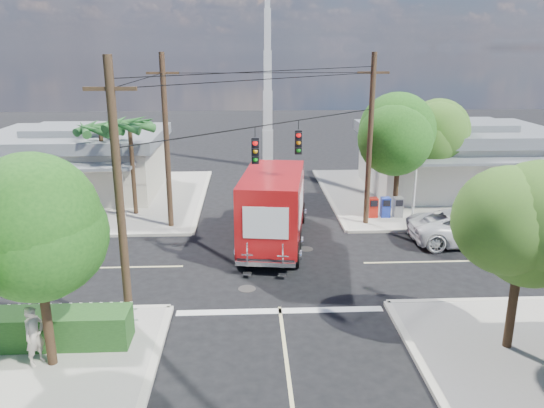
{
  "coord_description": "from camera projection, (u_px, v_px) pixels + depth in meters",
  "views": [
    {
      "loc": [
        -1.1,
        -21.61,
        9.17
      ],
      "look_at": [
        0.0,
        2.0,
        2.2
      ],
      "focal_mm": 35.0,
      "sensor_mm": 36.0,
      "label": 1
    }
  ],
  "objects": [
    {
      "name": "ground",
      "position": [
        274.0,
        265.0,
        23.35
      ],
      "size": [
        120.0,
        120.0,
        0.0
      ],
      "primitive_type": "plane",
      "color": "black",
      "rests_on": "ground"
    },
    {
      "name": "parked_car",
      "position": [
        470.0,
        228.0,
        25.68
      ],
      "size": [
        5.89,
        2.76,
        1.63
      ],
      "primitive_type": "imported",
      "rotation": [
        0.0,
        0.0,
        1.56
      ],
      "color": "silver",
      "rests_on": "ground"
    },
    {
      "name": "sidewalk_ne",
      "position": [
        433.0,
        195.0,
        34.24
      ],
      "size": [
        14.12,
        14.12,
        0.14
      ],
      "color": "#A39E94",
      "rests_on": "ground"
    },
    {
      "name": "palm_nw_back",
      "position": [
        100.0,
        130.0,
        30.23
      ],
      "size": [
        3.01,
        3.08,
        5.19
      ],
      "color": "#422D1C",
      "rests_on": "sidewalk_nw"
    },
    {
      "name": "vending_boxes",
      "position": [
        385.0,
        207.0,
        29.39
      ],
      "size": [
        1.9,
        0.5,
        1.1
      ],
      "color": "#B61C11",
      "rests_on": "sidewalk_ne"
    },
    {
      "name": "building_ne",
      "position": [
        455.0,
        157.0,
        34.72
      ],
      "size": [
        11.8,
        10.2,
        4.5
      ],
      "color": "beige",
      "rests_on": "sidewalk_ne"
    },
    {
      "name": "delivery_truck",
      "position": [
        274.0,
        207.0,
        25.42
      ],
      "size": [
        3.74,
        8.75,
        3.67
      ],
      "color": "black",
      "rests_on": "ground"
    },
    {
      "name": "hedge_sw",
      "position": [
        31.0,
        329.0,
        16.67
      ],
      "size": [
        6.2,
        1.2,
        1.1
      ],
      "primitive_type": "cube",
      "color": "#1C4018",
      "rests_on": "sidewalk_sw"
    },
    {
      "name": "road_markings",
      "position": [
        276.0,
        278.0,
        21.94
      ],
      "size": [
        32.0,
        32.0,
        0.01
      ],
      "color": "beige",
      "rests_on": "ground"
    },
    {
      "name": "utility_poles",
      "position": [
        237.0,
        154.0,
        23.5
      ],
      "size": [
        12.0,
        10.68,
        9.0
      ],
      "color": "#473321",
      "rests_on": "ground"
    },
    {
      "name": "radio_tower",
      "position": [
        268.0,
        96.0,
        40.94
      ],
      "size": [
        0.8,
        0.8,
        17.0
      ],
      "color": "silver",
      "rests_on": "ground"
    },
    {
      "name": "sidewalk_nw",
      "position": [
        93.0,
        199.0,
        33.27
      ],
      "size": [
        14.12,
        14.12,
        0.14
      ],
      "color": "#A39E94",
      "rests_on": "ground"
    },
    {
      "name": "palm_nw_front",
      "position": [
        130.0,
        127.0,
        28.78
      ],
      "size": [
        3.01,
        3.08,
        5.59
      ],
      "color": "#422D1C",
      "rests_on": "sidewalk_nw"
    },
    {
      "name": "building_nw",
      "position": [
        79.0,
        160.0,
        34.13
      ],
      "size": [
        10.8,
        10.2,
        4.3
      ],
      "color": "beige",
      "rests_on": "sidewalk_nw"
    },
    {
      "name": "tree_ne_front",
      "position": [
        400.0,
        132.0,
        28.8
      ],
      "size": [
        4.21,
        4.14,
        6.66
      ],
      "color": "#422D1C",
      "rests_on": "sidewalk_ne"
    },
    {
      "name": "tree_sw_front",
      "position": [
        35.0,
        231.0,
        14.59
      ],
      "size": [
        3.88,
        3.78,
        6.03
      ],
      "color": "#422D1C",
      "rests_on": "sidewalk_sw"
    },
    {
      "name": "picket_fence",
      "position": [
        47.0,
        316.0,
        17.45
      ],
      "size": [
        5.94,
        0.06,
        1.0
      ],
      "color": "silver",
      "rests_on": "sidewalk_sw"
    },
    {
      "name": "tree_ne_back",
      "position": [
        433.0,
        136.0,
        31.19
      ],
      "size": [
        3.77,
        3.66,
        5.82
      ],
      "color": "#422D1C",
      "rests_on": "sidewalk_ne"
    },
    {
      "name": "tree_se",
      "position": [
        524.0,
        230.0,
        15.58
      ],
      "size": [
        3.67,
        3.54,
        5.62
      ],
      "color": "#422D1C",
      "rests_on": "sidewalk_se"
    },
    {
      "name": "pedestrian",
      "position": [
        35.0,
        336.0,
        15.56
      ],
      "size": [
        0.71,
        0.8,
        1.84
      ],
      "primitive_type": "imported",
      "rotation": [
        0.0,
        0.0,
        1.07
      ],
      "color": "#B8AC9D",
      "rests_on": "sidewalk_sw"
    }
  ]
}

